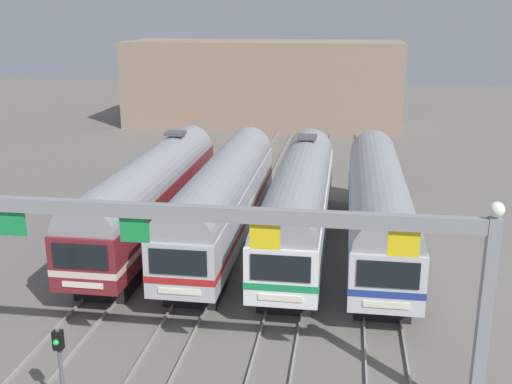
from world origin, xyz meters
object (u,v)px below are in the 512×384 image
Objects in this scene: commuter_train_stainless at (224,196)px; catenary_gantry at (199,250)px; commuter_train_silver at (378,202)px; yard_signal_mast at (60,357)px; commuter_train_maroon at (151,193)px; commuter_train_white at (300,199)px.

catenary_gantry is (1.98, -13.49, 2.41)m from commuter_train_stainless.
commuter_train_stainless is 1.06× the size of catenary_gantry.
commuter_train_silver reaches higher than yard_signal_mast.
commuter_train_silver is 14.94m from catenary_gantry.
commuter_train_stainless is at bearing -0.06° from commuter_train_maroon.
commuter_train_maroon is 1.00× the size of commuter_train_silver.
commuter_train_silver is (11.87, -0.00, -0.00)m from commuter_train_maroon.
commuter_train_maroon is 6.09× the size of yard_signal_mast.
commuter_train_maroon is 14.94m from catenary_gantry.
yard_signal_mast is (-1.98, -15.06, -0.61)m from commuter_train_stainless.
commuter_train_maroon is 1.06× the size of catenary_gantry.
catenary_gantry is at bearing -66.26° from commuter_train_maroon.
yard_signal_mast is (-9.89, -15.06, -0.61)m from commuter_train_silver.
commuter_train_maroon is 7.91m from commuter_train_white.
commuter_train_white is 16.20m from yard_signal_mast.
commuter_train_white reaches higher than commuter_train_silver.
commuter_train_stainless is 1.00× the size of commuter_train_silver.
yard_signal_mast is at bearing -123.30° from commuter_train_silver.
commuter_train_white is 1.00× the size of commuter_train_silver.
commuter_train_white is 6.09× the size of yard_signal_mast.
commuter_train_white is at bearing 0.00° from commuter_train_maroon.
commuter_train_white is 3.96m from commuter_train_silver.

